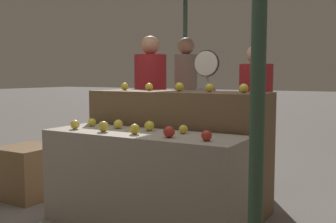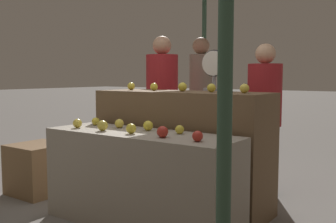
{
  "view_description": "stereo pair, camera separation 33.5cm",
  "coord_description": "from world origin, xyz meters",
  "px_view_note": "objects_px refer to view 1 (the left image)",
  "views": [
    {
      "loc": [
        1.73,
        -2.59,
        1.23
      ],
      "look_at": [
        0.06,
        0.3,
        0.92
      ],
      "focal_mm": 42.0,
      "sensor_mm": 36.0,
      "label": 1
    },
    {
      "loc": [
        2.01,
        -2.41,
        1.23
      ],
      "look_at": [
        0.06,
        0.3,
        0.92
      ],
      "focal_mm": 42.0,
      "sensor_mm": 36.0,
      "label": 2
    }
  ],
  "objects_px": {
    "person_customer_left": "(150,97)",
    "wooden_crate_side": "(28,172)",
    "person_customer_right": "(186,91)",
    "produce_scale": "(206,90)",
    "person_vendor_at_scale": "(255,108)"
  },
  "relations": [
    {
      "from": "person_customer_left",
      "to": "wooden_crate_side",
      "type": "bearing_deg",
      "value": 68.72
    },
    {
      "from": "person_vendor_at_scale",
      "to": "person_customer_left",
      "type": "relative_size",
      "value": 0.91
    },
    {
      "from": "produce_scale",
      "to": "person_customer_right",
      "type": "height_order",
      "value": "person_customer_right"
    },
    {
      "from": "person_vendor_at_scale",
      "to": "wooden_crate_side",
      "type": "bearing_deg",
      "value": 6.5
    },
    {
      "from": "produce_scale",
      "to": "person_customer_left",
      "type": "bearing_deg",
      "value": 161.96
    },
    {
      "from": "person_customer_left",
      "to": "wooden_crate_side",
      "type": "distance_m",
      "value": 1.63
    },
    {
      "from": "person_customer_left",
      "to": "person_customer_right",
      "type": "distance_m",
      "value": 0.77
    },
    {
      "from": "person_customer_right",
      "to": "produce_scale",
      "type": "bearing_deg",
      "value": 132.95
    },
    {
      "from": "person_vendor_at_scale",
      "to": "wooden_crate_side",
      "type": "distance_m",
      "value": 2.42
    },
    {
      "from": "produce_scale",
      "to": "wooden_crate_side",
      "type": "distance_m",
      "value": 2.0
    },
    {
      "from": "person_customer_right",
      "to": "wooden_crate_side",
      "type": "height_order",
      "value": "person_customer_right"
    },
    {
      "from": "produce_scale",
      "to": "person_customer_right",
      "type": "xyz_separation_m",
      "value": [
        -0.78,
        1.04,
        -0.05
      ]
    },
    {
      "from": "person_vendor_at_scale",
      "to": "person_customer_right",
      "type": "xyz_separation_m",
      "value": [
        -1.22,
        0.78,
        0.14
      ]
    },
    {
      "from": "produce_scale",
      "to": "person_customer_left",
      "type": "relative_size",
      "value": 0.88
    },
    {
      "from": "person_vendor_at_scale",
      "to": "person_customer_left",
      "type": "bearing_deg",
      "value": -28.19
    }
  ]
}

